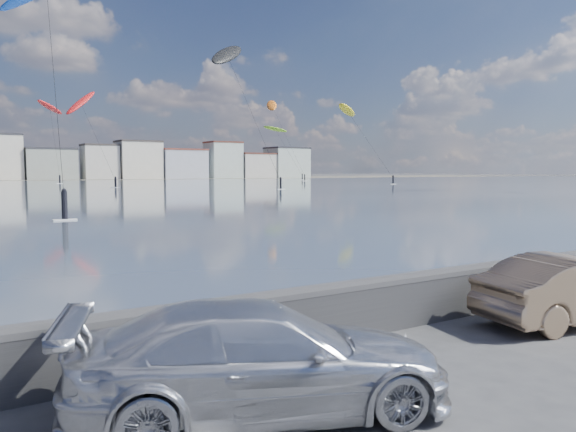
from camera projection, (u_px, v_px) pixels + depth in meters
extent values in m
plane|color=#333335|center=(384.00, 407.00, 7.37)|extent=(700.00, 700.00, 0.00)
cube|color=#28282B|center=(279.00, 325.00, 9.62)|extent=(400.00, 0.35, 0.90)
cylinder|color=#28282B|center=(279.00, 300.00, 9.58)|extent=(400.00, 0.36, 0.36)
cube|color=gray|center=(50.00, 165.00, 177.70)|extent=(15.00, 12.00, 9.50)
cube|color=#2D2D33|center=(49.00, 149.00, 177.29)|extent=(15.30, 12.24, 0.60)
cube|color=beige|center=(100.00, 163.00, 185.82)|extent=(11.00, 9.00, 11.00)
cube|color=#383330|center=(99.00, 145.00, 185.34)|extent=(11.22, 9.18, 0.60)
cube|color=beige|center=(139.00, 161.00, 192.62)|extent=(14.00, 11.00, 12.50)
cube|color=#383330|center=(138.00, 142.00, 192.08)|extent=(14.28, 11.22, 0.60)
cube|color=#B2B7C6|center=(181.00, 165.00, 200.90)|extent=(16.00, 12.00, 10.00)
cube|color=brown|center=(181.00, 150.00, 200.46)|extent=(16.32, 12.24, 0.60)
cube|color=#B7C6BC|center=(223.00, 161.00, 209.48)|extent=(12.00, 10.00, 13.00)
cube|color=#562D23|center=(223.00, 142.00, 208.92)|extent=(12.24, 10.20, 0.60)
cube|color=beige|center=(255.00, 166.00, 216.77)|extent=(14.00, 11.00, 9.00)
cube|color=#562D23|center=(255.00, 154.00, 216.37)|extent=(14.28, 11.22, 0.60)
cube|color=#B7C6BC|center=(287.00, 163.00, 224.31)|extent=(15.00, 12.00, 11.50)
cube|color=#2D2D33|center=(287.00, 148.00, 223.82)|extent=(15.30, 12.24, 0.60)
imported|color=silver|center=(261.00, 358.00, 7.17)|extent=(5.29, 3.52, 1.42)
imported|color=tan|center=(575.00, 289.00, 11.36)|extent=(4.41, 2.19, 1.39)
ellipsoid|color=yellow|center=(347.00, 110.00, 128.06)|extent=(10.37, 9.43, 3.42)
cube|color=white|center=(393.00, 184.00, 121.84)|extent=(1.40, 0.42, 0.08)
cylinder|color=black|center=(393.00, 180.00, 121.77)|extent=(0.36, 0.36, 1.70)
sphere|color=black|center=(393.00, 176.00, 121.69)|extent=(0.28, 0.28, 0.28)
cylinder|color=black|center=(369.00, 143.00, 124.90)|extent=(3.98, 11.48, 15.45)
ellipsoid|color=orange|center=(272.00, 105.00, 162.79)|extent=(6.55, 10.18, 5.58)
cube|color=white|center=(305.00, 181.00, 156.32)|extent=(1.40, 0.42, 0.08)
cylinder|color=black|center=(305.00, 178.00, 156.24)|extent=(0.36, 0.36, 1.70)
sphere|color=black|center=(305.00, 174.00, 156.17)|extent=(0.28, 0.28, 0.28)
cylinder|color=black|center=(288.00, 140.00, 159.50)|extent=(3.64, 12.06, 20.53)
ellipsoid|color=#8CD826|center=(275.00, 129.00, 181.66)|extent=(7.74, 5.84, 3.13)
cube|color=white|center=(302.00, 180.00, 173.88)|extent=(1.40, 0.42, 0.08)
cylinder|color=black|center=(302.00, 177.00, 173.81)|extent=(0.36, 0.36, 1.70)
sphere|color=black|center=(302.00, 174.00, 173.73)|extent=(0.28, 0.28, 0.28)
cylinder|color=black|center=(288.00, 152.00, 177.72)|extent=(2.49, 12.34, 15.01)
ellipsoid|color=red|center=(50.00, 107.00, 135.40)|extent=(8.54, 9.19, 3.80)
cube|color=white|center=(60.00, 183.00, 126.44)|extent=(1.40, 0.42, 0.08)
cylinder|color=black|center=(60.00, 179.00, 126.37)|extent=(0.36, 0.36, 1.70)
sphere|color=black|center=(60.00, 175.00, 126.29)|extent=(0.28, 0.28, 0.28)
cylinder|color=black|center=(55.00, 141.00, 130.87)|extent=(0.41, 12.15, 16.93)
ellipsoid|color=red|center=(81.00, 103.00, 106.85)|extent=(7.85, 6.90, 6.11)
cube|color=white|center=(116.00, 187.00, 98.44)|extent=(1.40, 0.42, 0.08)
cylinder|color=black|center=(115.00, 182.00, 98.37)|extent=(0.36, 0.36, 1.70)
sphere|color=black|center=(115.00, 177.00, 98.30)|extent=(0.28, 0.28, 0.28)
cylinder|color=black|center=(97.00, 140.00, 102.60)|extent=(2.73, 13.19, 14.60)
ellipsoid|color=black|center=(227.00, 55.00, 95.10)|extent=(9.83, 8.42, 6.68)
cube|color=white|center=(281.00, 189.00, 89.46)|extent=(1.40, 0.42, 0.08)
cylinder|color=black|center=(281.00, 183.00, 89.39)|extent=(0.36, 0.36, 1.70)
sphere|color=black|center=(281.00, 178.00, 89.31)|extent=(0.28, 0.28, 0.28)
cylinder|color=black|center=(253.00, 116.00, 92.23)|extent=(3.85, 11.28, 21.32)
cube|color=white|center=(65.00, 220.00, 34.48)|extent=(1.40, 0.42, 0.08)
cylinder|color=black|center=(64.00, 205.00, 34.41)|extent=(0.36, 0.36, 1.70)
sphere|color=black|center=(64.00, 191.00, 34.33)|extent=(0.28, 0.28, 0.28)
cylinder|color=black|center=(54.00, 77.00, 40.29)|extent=(1.78, 14.57, 17.02)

